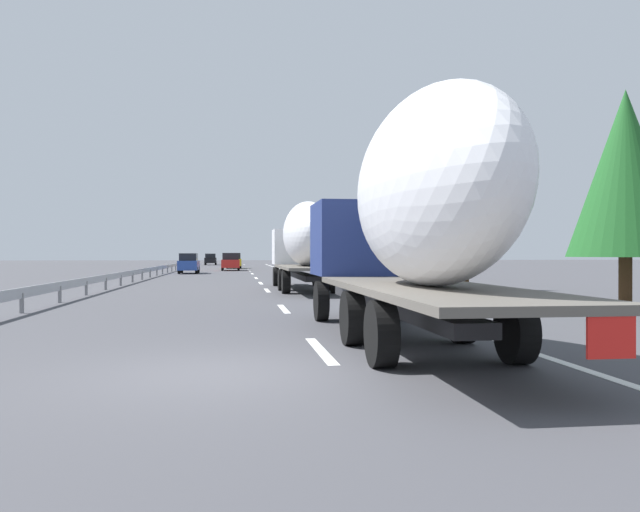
% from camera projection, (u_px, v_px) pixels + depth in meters
% --- Properties ---
extents(ground_plane, '(260.00, 260.00, 0.00)m').
position_uv_depth(ground_plane, '(231.00, 277.00, 48.89)').
color(ground_plane, '#424247').
extents(lane_stripe_0, '(3.20, 0.20, 0.01)m').
position_uv_depth(lane_stripe_0, '(321.00, 350.00, 11.47)').
color(lane_stripe_0, white).
rests_on(lane_stripe_0, ground_plane).
extents(lane_stripe_1, '(3.20, 0.20, 0.01)m').
position_uv_depth(lane_stripe_1, '(284.00, 309.00, 20.13)').
color(lane_stripe_1, white).
rests_on(lane_stripe_1, ground_plane).
extents(lane_stripe_2, '(3.20, 0.20, 0.01)m').
position_uv_depth(lane_stripe_2, '(267.00, 290.00, 30.30)').
color(lane_stripe_2, white).
rests_on(lane_stripe_2, ground_plane).
extents(lane_stripe_3, '(3.20, 0.20, 0.01)m').
position_uv_depth(lane_stripe_3, '(261.00, 283.00, 37.92)').
color(lane_stripe_3, white).
rests_on(lane_stripe_3, ground_plane).
extents(lane_stripe_4, '(3.20, 0.20, 0.01)m').
position_uv_depth(lane_stripe_4, '(256.00, 278.00, 45.87)').
color(lane_stripe_4, white).
rests_on(lane_stripe_4, ground_plane).
extents(lane_stripe_5, '(3.20, 0.20, 0.01)m').
position_uv_depth(lane_stripe_5, '(252.00, 274.00, 55.91)').
color(lane_stripe_5, white).
rests_on(lane_stripe_5, ground_plane).
extents(lane_stripe_6, '(3.20, 0.20, 0.01)m').
position_uv_depth(lane_stripe_6, '(250.00, 271.00, 65.48)').
color(lane_stripe_6, white).
rests_on(lane_stripe_6, ground_plane).
extents(lane_stripe_7, '(3.20, 0.20, 0.01)m').
position_uv_depth(lane_stripe_7, '(248.00, 269.00, 74.39)').
color(lane_stripe_7, white).
rests_on(lane_stripe_7, ground_plane).
extents(lane_stripe_8, '(3.20, 0.20, 0.01)m').
position_uv_depth(lane_stripe_8, '(248.00, 269.00, 75.45)').
color(lane_stripe_8, white).
rests_on(lane_stripe_8, ground_plane).
extents(lane_stripe_9, '(3.20, 0.20, 0.01)m').
position_uv_depth(lane_stripe_9, '(244.00, 265.00, 103.89)').
color(lane_stripe_9, white).
rests_on(lane_stripe_9, ground_plane).
extents(edge_line_right, '(110.00, 0.20, 0.01)m').
position_uv_depth(edge_line_right, '(296.00, 274.00, 54.58)').
color(edge_line_right, white).
rests_on(edge_line_right, ground_plane).
extents(truck_lead, '(12.35, 2.55, 4.19)m').
position_uv_depth(truck_lead, '(304.00, 241.00, 30.54)').
color(truck_lead, silver).
rests_on(truck_lead, ground_plane).
extents(truck_trailing, '(12.42, 2.55, 4.56)m').
position_uv_depth(truck_trailing, '(412.00, 212.00, 12.04)').
color(truck_trailing, navy).
rests_on(truck_trailing, ground_plane).
extents(car_yellow_coupe, '(4.47, 1.80, 1.89)m').
position_uv_depth(car_yellow_coupe, '(234.00, 261.00, 76.91)').
color(car_yellow_coupe, gold).
rests_on(car_yellow_coupe, ground_plane).
extents(car_blue_sedan, '(4.74, 1.72, 1.82)m').
position_uv_depth(car_blue_sedan, '(189.00, 263.00, 56.82)').
color(car_blue_sedan, '#28479E').
rests_on(car_blue_sedan, ground_plane).
extents(car_black_suv, '(4.38, 1.84, 1.83)m').
position_uv_depth(car_black_suv, '(211.00, 259.00, 101.23)').
color(car_black_suv, black).
rests_on(car_black_suv, ground_plane).
extents(car_red_compact, '(4.54, 1.91, 1.87)m').
position_uv_depth(car_red_compact, '(231.00, 262.00, 67.07)').
color(car_red_compact, red).
rests_on(car_red_compact, ground_plane).
extents(road_sign, '(0.10, 0.90, 3.23)m').
position_uv_depth(road_sign, '(323.00, 248.00, 46.64)').
color(road_sign, gray).
rests_on(road_sign, ground_plane).
extents(tree_0, '(3.66, 3.66, 7.05)m').
position_uv_depth(tree_0, '(363.00, 227.00, 61.42)').
color(tree_0, '#472D19').
rests_on(tree_0, ground_plane).
extents(tree_1, '(3.99, 3.99, 5.84)m').
position_uv_depth(tree_1, '(378.00, 228.00, 46.78)').
color(tree_1, '#472D19').
rests_on(tree_1, ground_plane).
extents(tree_2, '(3.55, 3.55, 6.92)m').
position_uv_depth(tree_2, '(626.00, 174.00, 19.73)').
color(tree_2, '#472D19').
rests_on(tree_2, ground_plane).
extents(tree_3, '(3.43, 3.43, 5.97)m').
position_uv_depth(tree_3, '(323.00, 237.00, 76.51)').
color(tree_3, '#472D19').
rests_on(tree_3, ground_plane).
extents(tree_4, '(2.93, 2.93, 6.07)m').
position_uv_depth(tree_4, '(465.00, 214.00, 31.00)').
color(tree_4, '#472D19').
rests_on(tree_4, ground_plane).
extents(tree_5, '(3.69, 3.69, 6.39)m').
position_uv_depth(tree_5, '(318.00, 239.00, 96.93)').
color(tree_5, '#472D19').
rests_on(tree_5, ground_plane).
extents(guardrail_median, '(94.00, 0.10, 0.76)m').
position_uv_depth(guardrail_median, '(157.00, 269.00, 51.05)').
color(guardrail_median, '#9EA0A5').
rests_on(guardrail_median, ground_plane).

